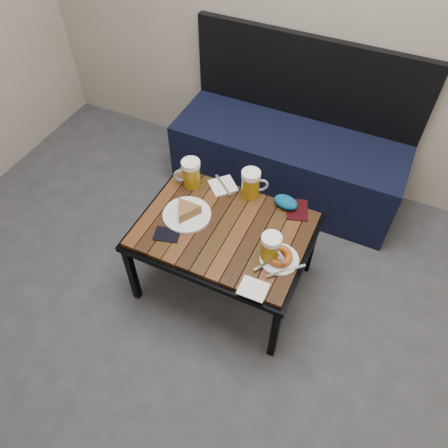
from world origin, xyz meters
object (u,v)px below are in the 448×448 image
at_px(cafe_table, 224,234).
at_px(knit_pouch, 286,202).
at_px(plate_bagel, 279,257).
at_px(passport_navy, 167,234).
at_px(bench, 288,156).
at_px(passport_burgundy, 297,210).
at_px(beer_mug_centre, 251,184).
at_px(beer_mug_right, 271,248).
at_px(plate_pie, 187,212).
at_px(beer_mug_left, 191,173).

height_order(cafe_table, knit_pouch, knit_pouch).
bearing_deg(knit_pouch, plate_bagel, -75.05).
relative_size(passport_navy, knit_pouch, 0.95).
bearing_deg(passport_navy, knit_pouch, 117.24).
relative_size(bench, passport_navy, 11.70).
bearing_deg(passport_burgundy, knit_pouch, 159.64).
bearing_deg(plate_bagel, beer_mug_centre, 130.07).
distance_m(beer_mug_centre, passport_burgundy, 0.26).
height_order(beer_mug_centre, plate_bagel, beer_mug_centre).
xyz_separation_m(beer_mug_right, plate_pie, (-0.46, 0.07, -0.05)).
xyz_separation_m(beer_mug_right, knit_pouch, (-0.05, 0.33, -0.05)).
xyz_separation_m(plate_pie, passport_burgundy, (0.48, 0.26, -0.02)).
bearing_deg(beer_mug_right, beer_mug_centre, 152.44).
bearing_deg(beer_mug_centre, plate_pie, -158.87).
distance_m(beer_mug_right, plate_bagel, 0.07).
relative_size(bench, cafe_table, 1.67).
relative_size(cafe_table, beer_mug_right, 5.70).
xyz_separation_m(cafe_table, passport_burgundy, (0.28, 0.26, 0.05)).
bearing_deg(passport_burgundy, plate_pie, -169.11).
xyz_separation_m(passport_navy, knit_pouch, (0.44, 0.41, 0.02)).
xyz_separation_m(cafe_table, plate_pie, (-0.20, -0.01, 0.07)).
bearing_deg(knit_pouch, beer_mug_left, -173.18).
relative_size(beer_mug_centre, passport_burgundy, 1.08).
relative_size(bench, passport_burgundy, 9.88).
height_order(bench, passport_burgundy, bench).
xyz_separation_m(plate_bagel, passport_navy, (-0.53, -0.09, -0.02)).
distance_m(beer_mug_right, passport_burgundy, 0.34).
bearing_deg(passport_navy, beer_mug_right, 83.49).
height_order(beer_mug_right, knit_pouch, beer_mug_right).
xyz_separation_m(plate_bagel, passport_burgundy, (-0.02, 0.33, -0.02)).
xyz_separation_m(beer_mug_left, passport_navy, (0.05, -0.35, -0.07)).
height_order(bench, passport_navy, bench).
relative_size(bench, beer_mug_centre, 9.13).
relative_size(beer_mug_left, passport_burgundy, 1.09).
bearing_deg(beer_mug_left, passport_burgundy, 159.75).
bearing_deg(beer_mug_centre, beer_mug_right, -83.90).
distance_m(bench, passport_navy, 1.07).
height_order(bench, cafe_table, bench).
bearing_deg(cafe_table, passport_burgundy, 42.38).
xyz_separation_m(cafe_table, beer_mug_centre, (0.03, 0.26, 0.12)).
bearing_deg(plate_pie, beer_mug_right, -8.30).
bearing_deg(plate_pie, beer_mug_centre, 50.01).
bearing_deg(knit_pouch, plate_pie, -147.23).
bearing_deg(bench, beer_mug_centre, -91.75).
height_order(beer_mug_left, passport_navy, beer_mug_left).
bearing_deg(knit_pouch, passport_burgundy, -2.33).
xyz_separation_m(cafe_table, beer_mug_right, (0.26, -0.07, 0.12)).
bearing_deg(plate_bagel, plate_pie, 173.09).
bearing_deg(plate_bagel, cafe_table, 167.42).
bearing_deg(plate_bagel, bench, 105.63).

